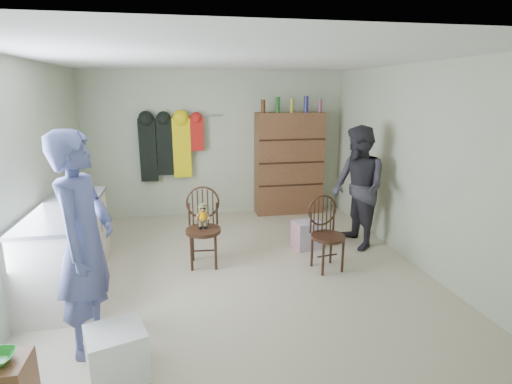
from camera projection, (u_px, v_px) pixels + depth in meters
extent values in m
plane|color=beige|center=(239.00, 271.00, 4.93)|extent=(5.00, 5.00, 0.00)
plane|color=beige|center=(218.00, 144.00, 7.00)|extent=(4.50, 0.00, 4.50)
plane|color=beige|center=(27.00, 180.00, 4.21)|extent=(0.00, 5.00, 5.00)
plane|color=beige|center=(415.00, 166.00, 5.02)|extent=(0.00, 5.00, 5.00)
plane|color=white|center=(237.00, 59.00, 4.31)|extent=(5.00, 5.00, 0.00)
cube|color=silver|center=(66.00, 249.00, 4.46)|extent=(0.60, 1.80, 0.90)
cube|color=slate|center=(61.00, 208.00, 4.35)|extent=(0.64, 1.86, 0.04)
cylinder|color=#99999E|center=(86.00, 255.00, 4.07)|extent=(0.02, 0.02, 0.14)
cylinder|color=#99999E|center=(102.00, 226.00, 4.92)|extent=(0.02, 0.02, 0.14)
cube|color=white|center=(117.00, 353.00, 3.07)|extent=(0.53, 0.51, 0.40)
cylinder|color=#3A2014|center=(203.00, 231.00, 4.99)|extent=(0.47, 0.47, 0.04)
cylinder|color=#3A2014|center=(192.00, 254.00, 4.89)|extent=(0.04, 0.04, 0.44)
cylinder|color=#3A2014|center=(216.00, 253.00, 4.92)|extent=(0.04, 0.04, 0.44)
cylinder|color=#3A2014|center=(193.00, 245.00, 5.19)|extent=(0.04, 0.04, 0.44)
cylinder|color=#3A2014|center=(215.00, 244.00, 5.22)|extent=(0.04, 0.04, 0.44)
torus|color=#3A2014|center=(203.00, 203.00, 5.08)|extent=(0.43, 0.06, 0.43)
cylinder|color=#3A2014|center=(189.00, 214.00, 5.09)|extent=(0.03, 0.03, 0.29)
cylinder|color=#3A2014|center=(217.00, 213.00, 5.13)|extent=(0.03, 0.03, 0.29)
cylinder|color=#F1A507|center=(203.00, 216.00, 4.96)|extent=(0.10, 0.10, 0.10)
cylinder|color=#475128|center=(203.00, 223.00, 4.99)|extent=(0.06, 0.06, 0.15)
sphere|color=#9E7042|center=(202.00, 208.00, 4.94)|extent=(0.09, 0.09, 0.09)
cylinder|color=#475128|center=(202.00, 205.00, 4.93)|extent=(0.08, 0.08, 0.03)
cube|color=black|center=(203.00, 209.00, 4.90)|extent=(0.07, 0.01, 0.02)
cylinder|color=#3A2014|center=(328.00, 237.00, 4.88)|extent=(0.47, 0.47, 0.04)
cylinder|color=#3A2014|center=(323.00, 260.00, 4.77)|extent=(0.03, 0.03, 0.41)
cylinder|color=#3A2014|center=(343.00, 256.00, 4.86)|extent=(0.03, 0.03, 0.41)
cylinder|color=#3A2014|center=(312.00, 251.00, 5.02)|extent=(0.03, 0.03, 0.41)
cylinder|color=#3A2014|center=(331.00, 248.00, 5.12)|extent=(0.03, 0.03, 0.41)
torus|color=#3A2014|center=(322.00, 210.00, 4.96)|extent=(0.40, 0.09, 0.40)
cylinder|color=#3A2014|center=(311.00, 222.00, 4.93)|extent=(0.03, 0.03, 0.27)
cylinder|color=#3A2014|center=(334.00, 220.00, 5.04)|extent=(0.03, 0.03, 0.27)
cube|color=#E5727C|center=(307.00, 235.00, 5.62)|extent=(0.42, 0.35, 0.39)
imported|color=#525A97|center=(85.00, 244.00, 3.28)|extent=(0.56, 0.75, 1.88)
imported|color=#2D2B33|center=(358.00, 188.00, 5.53)|extent=(0.71, 0.88, 1.71)
cube|color=brown|center=(289.00, 164.00, 7.12)|extent=(1.20, 0.38, 1.80)
cube|color=#3A2014|center=(292.00, 185.00, 7.02)|extent=(1.16, 0.02, 0.03)
cube|color=#3A2014|center=(292.00, 163.00, 6.92)|extent=(1.16, 0.02, 0.03)
cube|color=#3A2014|center=(293.00, 140.00, 6.83)|extent=(1.16, 0.02, 0.03)
cylinder|color=#592D14|center=(263.00, 106.00, 6.68)|extent=(0.07, 0.07, 0.22)
cylinder|color=#19591E|center=(278.00, 105.00, 6.72)|extent=(0.07, 0.07, 0.26)
cylinder|color=#A59933|center=(292.00, 106.00, 6.77)|extent=(0.07, 0.07, 0.24)
cylinder|color=navy|center=(306.00, 104.00, 6.81)|extent=(0.08, 0.08, 0.28)
cylinder|color=#8C3F59|center=(320.00, 106.00, 6.86)|extent=(0.07, 0.07, 0.22)
cylinder|color=#99999E|center=(194.00, 116.00, 6.74)|extent=(1.00, 0.02, 0.02)
cube|color=black|center=(148.00, 150.00, 6.68)|extent=(0.28, 0.10, 1.05)
cube|color=black|center=(165.00, 147.00, 6.72)|extent=(0.26, 0.10, 0.95)
cube|color=yellow|center=(182.00, 148.00, 6.78)|extent=(0.30, 0.10, 1.00)
cube|color=red|center=(197.00, 134.00, 6.77)|extent=(0.22, 0.10, 0.55)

